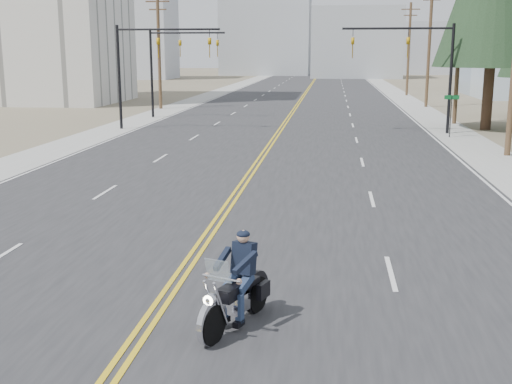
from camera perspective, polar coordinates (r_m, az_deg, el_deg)
The scene contains 18 objects.
ground_plane at distance 12.63m, azimuth -10.20°, elevation -12.37°, with size 400.00×400.00×0.00m, color #776D56.
road at distance 81.19m, azimuth 4.33°, elevation 8.63°, with size 20.00×200.00×0.01m, color #303033.
sidewalk_left at distance 82.49m, azimuth -3.76°, elevation 8.70°, with size 3.00×200.00×0.01m, color #A5A5A0.
sidewalk_right at distance 81.51m, azimuth 12.52°, elevation 8.39°, with size 3.00×200.00×0.01m, color #A5A5A0.
traffic_mast_left at distance 44.72m, azimuth -9.63°, elevation 11.80°, with size 7.10×0.26×7.00m.
traffic_mast_right at distance 43.29m, azimuth 14.34°, elevation 11.58°, with size 7.10×0.26×7.00m.
traffic_mast_far at distance 52.53m, azimuth -7.51°, elevation 11.86°, with size 6.10×0.26×7.00m.
street_sign at distance 41.73m, azimuth 16.96°, elevation 7.10°, with size 0.90×0.06×2.62m.
utility_pole_c at distance 49.77m, azimuth 17.61°, elevation 12.36°, with size 2.20×0.30×11.00m.
utility_pole_d at distance 64.58m, azimuth 15.15°, elevation 12.60°, with size 2.20×0.30×11.50m.
utility_pole_e at distance 81.44m, azimuth 13.43°, elevation 12.38°, with size 2.20×0.30×11.00m.
utility_pole_left at distance 61.08m, azimuth -8.62°, elevation 12.45°, with size 2.20×0.30×10.50m.
haze_bldg_a at distance 131.82m, azimuth -10.57°, elevation 14.66°, with size 14.00×12.00×22.00m, color #B7BCC6.
haze_bldg_b at distance 136.03m, azimuth 8.89°, elevation 12.96°, with size 18.00×14.00×14.00m, color #ADB2B7.
haze_bldg_d at distance 151.93m, azimuth 0.94°, elevation 15.29°, with size 20.00×15.00×26.00m, color #ADB2B7.
haze_bldg_e at distance 162.37m, azimuth 14.72°, elevation 12.24°, with size 14.00×14.00×12.00m, color #B7BCC6.
haze_bldg_f at distance 150.78m, azimuth -14.39°, elevation 13.03°, with size 12.00×12.00×16.00m, color #ADB2B7.
motorcyclist at distance 12.41m, azimuth -1.85°, elevation -7.95°, with size 1.03×2.40×1.87m, color black, non-canonical shape.
Camera 1 is at (3.50, -10.94, 5.24)m, focal length 45.00 mm.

